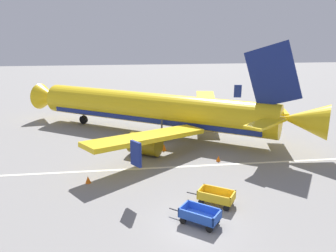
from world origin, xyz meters
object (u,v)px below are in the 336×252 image
(baggage_cart_second_in_row, at_px, (216,197))
(traffic_cone_by_carts, at_px, (88,179))
(traffic_cone_mid_apron, at_px, (218,158))
(airplane, at_px, (159,110))
(baggage_cart_nearest, at_px, (200,215))
(traffic_cone_near_plane, at_px, (164,147))

(baggage_cart_second_in_row, xyz_separation_m, traffic_cone_by_carts, (-9.54, 4.80, -0.30))
(traffic_cone_mid_apron, bearing_deg, airplane, 116.95)
(baggage_cart_nearest, relative_size, baggage_cart_second_in_row, 0.96)
(baggage_cart_nearest, relative_size, traffic_cone_mid_apron, 5.72)
(baggage_cart_nearest, height_order, baggage_cart_second_in_row, same)
(airplane, distance_m, traffic_cone_mid_apron, 10.93)
(baggage_cart_nearest, xyz_separation_m, traffic_cone_near_plane, (-0.69, 14.11, -0.25))
(baggage_cart_nearest, relative_size, traffic_cone_by_carts, 5.28)
(airplane, distance_m, baggage_cart_nearest, 20.04)
(baggage_cart_nearest, height_order, traffic_cone_mid_apron, baggage_cart_nearest)
(traffic_cone_mid_apron, bearing_deg, baggage_cart_second_in_row, -106.79)
(traffic_cone_near_plane, bearing_deg, traffic_cone_mid_apron, -36.92)
(airplane, xyz_separation_m, traffic_cone_near_plane, (-0.07, -5.77, -2.70))
(baggage_cart_second_in_row, bearing_deg, traffic_cone_by_carts, 153.28)
(baggage_cart_second_in_row, bearing_deg, baggage_cart_nearest, -126.54)
(traffic_cone_near_plane, bearing_deg, airplane, 89.27)
(traffic_cone_mid_apron, bearing_deg, baggage_cart_nearest, -111.78)
(traffic_cone_by_carts, bearing_deg, baggage_cart_nearest, -42.38)
(traffic_cone_near_plane, xyz_separation_m, traffic_cone_by_carts, (-7.13, -6.98, -0.04))
(airplane, height_order, baggage_cart_second_in_row, airplane)
(baggage_cart_second_in_row, bearing_deg, airplane, 97.59)
(airplane, height_order, traffic_cone_mid_apron, airplane)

